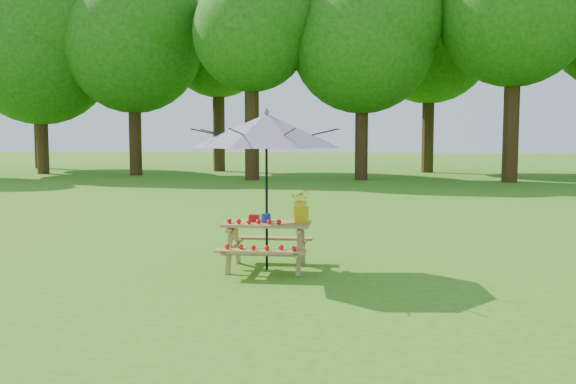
# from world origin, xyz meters

# --- Properties ---
(picnic_table) EXTENTS (1.20, 1.32, 0.67)m
(picnic_table) POSITION_xyz_m (-4.43, 2.80, 0.33)
(picnic_table) COLOR olive
(picnic_table) RESTS_ON ground
(patio_umbrella) EXTENTS (2.67, 2.67, 2.25)m
(patio_umbrella) POSITION_xyz_m (-4.43, 2.80, 1.95)
(patio_umbrella) COLOR black
(patio_umbrella) RESTS_ON ground
(produce_bins) EXTENTS (0.32, 0.32, 0.13)m
(produce_bins) POSITION_xyz_m (-4.50, 2.83, 0.72)
(produce_bins) COLOR red
(produce_bins) RESTS_ON picnic_table
(tomatoes_row) EXTENTS (0.77, 0.13, 0.07)m
(tomatoes_row) POSITION_xyz_m (-4.58, 2.62, 0.71)
(tomatoes_row) COLOR red
(tomatoes_row) RESTS_ON picnic_table
(flower_bucket) EXTENTS (0.29, 0.26, 0.48)m
(flower_bucket) POSITION_xyz_m (-3.96, 2.93, 0.92)
(flower_bucket) COLOR #E0B70B
(flower_bucket) RESTS_ON picnic_table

